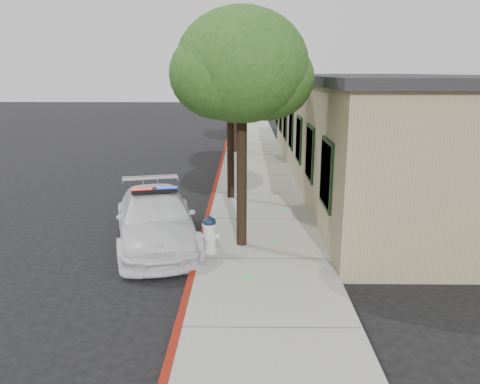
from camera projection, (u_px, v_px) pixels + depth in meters
name	position (u px, v px, depth m)	size (l,w,h in m)	color
ground	(194.00, 264.00, 10.82)	(120.00, 120.00, 0.00)	black
sidewalk	(259.00, 221.00, 13.69)	(3.20, 60.00, 0.15)	gray
red_curb	(207.00, 221.00, 13.71)	(0.14, 60.00, 0.16)	maroon
clapboard_building	(380.00, 128.00, 18.93)	(7.30, 20.89, 4.24)	tan
police_car	(156.00, 219.00, 11.93)	(3.04, 5.09, 1.50)	white
fire_hydrant	(209.00, 234.00, 11.05)	(0.51, 0.44, 0.90)	silver
street_tree_near	(242.00, 71.00, 10.61)	(3.35, 3.09, 5.65)	black
street_tree_mid	(230.00, 73.00, 15.05)	(2.90, 3.03, 5.54)	black
street_tree_far	(237.00, 67.00, 24.19)	(3.16, 3.22, 5.89)	black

